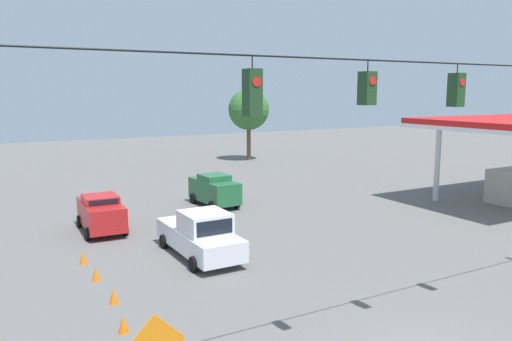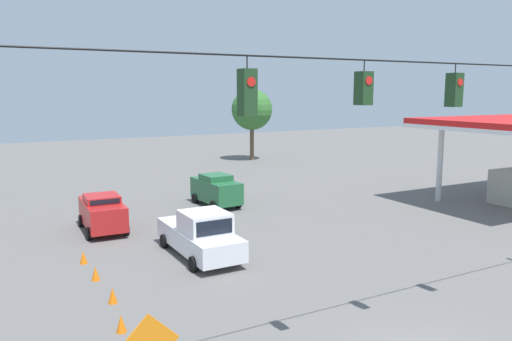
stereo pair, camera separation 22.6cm
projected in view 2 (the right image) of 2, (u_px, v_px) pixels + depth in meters
overhead_signal_span at (408, 156)px, 13.17m from camera, size 21.33×0.38×8.73m
sedan_red_withflow_far at (102, 212)px, 26.01m from camera, size 2.13×4.24×1.91m
sedan_green_oncoming_deep at (216, 189)px, 31.78m from camera, size 2.15×4.16×2.02m
pickup_truck_white_withflow_mid at (201, 235)px, 21.98m from camera, size 2.30×5.57×2.12m
traffic_cone_second at (121, 323)px, 15.10m from camera, size 0.32×0.32×0.56m
traffic_cone_third at (113, 295)px, 17.18m from camera, size 0.32×0.32×0.56m
traffic_cone_fourth at (95, 273)px, 19.25m from camera, size 0.32×0.32×0.56m
traffic_cone_fifth at (83, 257)px, 21.13m from camera, size 0.32×0.32×0.56m
tree_horizon_right at (252, 110)px, 52.49m from camera, size 4.29×4.29×7.50m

